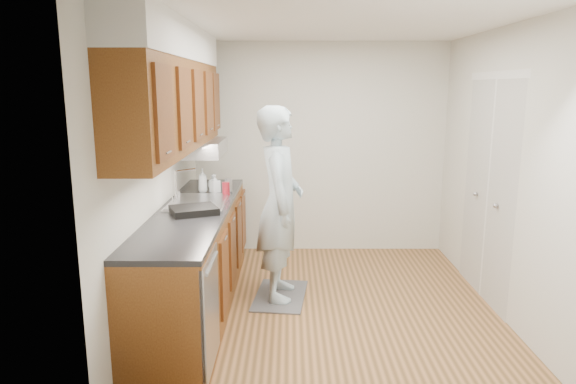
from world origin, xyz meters
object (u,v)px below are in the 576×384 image
object	(u,v)px
steel_can	(229,185)
soap_bottle_c	(213,182)
dish_rack	(194,210)
soap_bottle_a	(203,180)
soda_can	(226,189)
soap_bottle_b	(215,183)
person	(280,191)

from	to	relation	value
steel_can	soap_bottle_c	bearing A→B (deg)	145.64
dish_rack	steel_can	bearing A→B (deg)	55.68
soap_bottle_a	dish_rack	world-z (taller)	soap_bottle_a
soap_bottle_a	soda_can	distance (m)	0.32
dish_rack	soap_bottle_b	bearing A→B (deg)	63.38
soap_bottle_b	dish_rack	world-z (taller)	soap_bottle_b
person	soda_can	distance (m)	0.59
person	soap_bottle_c	size ratio (longest dim) A/B	13.03
soap_bottle_b	soda_can	size ratio (longest dim) A/B	1.38
soap_bottle_b	dish_rack	xyz separation A→B (m)	(-0.05, -0.88, -0.06)
person	steel_can	bearing A→B (deg)	50.51
soap_bottle_a	soda_can	bearing A→B (deg)	-35.60
person	soap_bottle_a	size ratio (longest dim) A/B	8.58
soap_bottle_c	soap_bottle_a	bearing A→B (deg)	-120.12
soap_bottle_a	steel_can	bearing A→B (deg)	6.80
soap_bottle_a	soap_bottle_c	world-z (taller)	soap_bottle_a
soap_bottle_c	steel_can	world-z (taller)	soap_bottle_c
soap_bottle_c	dish_rack	size ratio (longest dim) A/B	0.43
soap_bottle_b	soap_bottle_c	world-z (taller)	soap_bottle_b
soap_bottle_a	steel_can	size ratio (longest dim) A/B	1.82
soda_can	person	bearing A→B (deg)	-25.47
soap_bottle_a	soda_can	size ratio (longest dim) A/B	1.80
person	steel_can	size ratio (longest dim) A/B	15.58
soap_bottle_c	dish_rack	distance (m)	1.05
soap_bottle_c	soda_can	size ratio (longest dim) A/B	1.19
steel_can	dish_rack	world-z (taller)	steel_can
person	dish_rack	distance (m)	0.86
soap_bottle_c	soda_can	world-z (taller)	soap_bottle_c
person	soap_bottle_c	xyz separation A→B (m)	(-0.70, 0.58, -0.02)
soap_bottle_a	soap_bottle_b	bearing A→B (deg)	-11.64
soap_bottle_a	soap_bottle_b	xyz separation A→B (m)	(0.13, -0.03, -0.03)
person	soap_bottle_b	world-z (taller)	person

